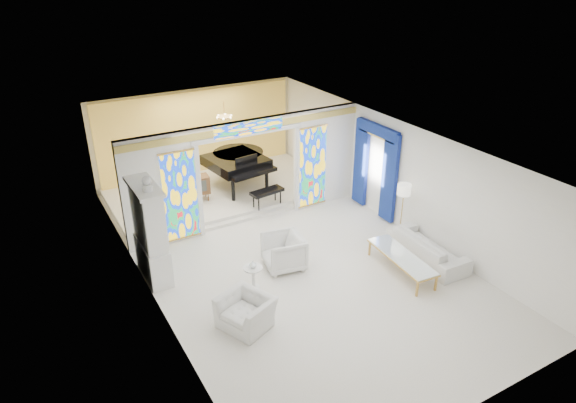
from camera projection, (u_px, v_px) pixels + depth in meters
floor at (284, 252)px, 13.29m from camera, size 12.00×12.00×0.00m
ceiling at (284, 142)px, 11.98m from camera, size 7.00×12.00×0.02m
wall_back at (197, 133)px, 17.32m from camera, size 7.00×0.02×3.00m
wall_front at (474, 345)px, 7.96m from camera, size 7.00×0.02×3.00m
wall_left at (143, 235)px, 11.07m from camera, size 0.02×12.00×3.00m
wall_right at (394, 172)px, 14.20m from camera, size 0.02×12.00×3.00m
partition_wall at (249, 167)px, 14.13m from camera, size 7.00×0.22×3.00m
stained_glass_left at (180, 196)px, 13.29m from camera, size 0.90×0.04×2.40m
stained_glass_right at (313, 167)px, 15.11m from camera, size 0.90×0.04×2.40m
stained_glass_transom at (249, 128)px, 13.53m from camera, size 2.00×0.04×0.34m
alcove_platform at (222, 191)px, 16.45m from camera, size 6.80×3.80×0.18m
gold_curtain_back at (198, 134)px, 17.22m from camera, size 6.70×0.10×2.90m
chandelier at (224, 117)px, 15.39m from camera, size 0.48×0.48×0.30m
blue_drapes at (375, 162)px, 14.67m from camera, size 0.14×1.85×2.65m
china_cabinet at (150, 233)px, 11.81m from camera, size 0.56×1.46×2.72m
armchair_left at (246, 312)px, 10.54m from camera, size 1.25×1.31×0.68m
armchair_right at (284, 252)px, 12.47m from camera, size 1.10×1.07×0.86m
sofa at (427, 248)px, 12.85m from camera, size 0.98×2.28×0.65m
side_table at (253, 274)px, 11.71m from camera, size 0.55×0.55×0.56m
vase at (253, 264)px, 11.59m from camera, size 0.20×0.20×0.17m
coffee_table at (402, 257)px, 12.27m from camera, size 0.81×2.11×0.46m
floor_lamp at (404, 192)px, 13.56m from camera, size 0.46×0.46×1.50m
grand_piano at (238, 160)px, 16.33m from camera, size 2.11×3.28×1.24m
tv_console at (198, 185)px, 15.44m from camera, size 0.72×0.54×0.78m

